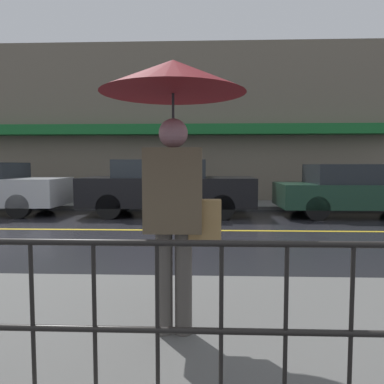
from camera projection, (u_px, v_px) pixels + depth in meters
The scene contains 7 objects.
ground_plane at pixel (113, 230), 7.93m from camera, with size 80.00×80.00×0.00m, color black.
sidewalk_far at pixel (148, 204), 12.50m from camera, with size 28.00×2.08×0.11m.
lane_marking at pixel (113, 230), 7.93m from camera, with size 25.20×0.12×0.01m.
building_storefront at pixel (152, 124), 13.45m from camera, with size 28.00×0.85×5.70m.
pedestrian at pixel (174, 116), 2.73m from camera, with size 1.06×1.06×2.04m.
car_black at pixel (167, 187), 10.18m from camera, with size 4.61×1.82×1.51m.
car_dark_green at pixel (356, 190), 9.99m from camera, with size 4.21×1.88×1.39m.
Camera 1 is at (1.98, -7.78, 1.39)m, focal length 35.00 mm.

